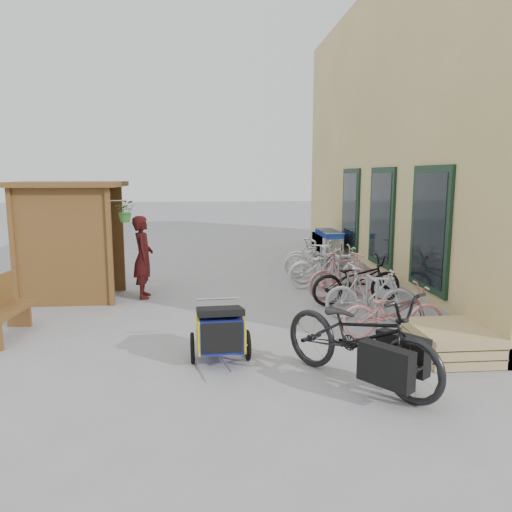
{
  "coord_description": "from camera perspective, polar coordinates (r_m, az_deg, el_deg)",
  "views": [
    {
      "loc": [
        -0.36,
        -7.87,
        2.54
      ],
      "look_at": [
        0.5,
        1.5,
        1.0
      ],
      "focal_mm": 35.0,
      "sensor_mm": 36.0,
      "label": 1
    }
  ],
  "objects": [
    {
      "name": "bike_5",
      "position": [
        11.68,
        7.57,
        -1.12
      ],
      "size": [
        1.53,
        0.69,
        0.89
      ],
      "primitive_type": "imported",
      "rotation": [
        0.0,
        0.0,
        1.38
      ],
      "color": "#AFAEB3",
      "rests_on": "ground"
    },
    {
      "name": "shopping_carts",
      "position": [
        14.75,
        7.97,
        1.52
      ],
      "size": [
        0.54,
        2.16,
        0.98
      ],
      "color": "silver",
      "rests_on": "ground"
    },
    {
      "name": "bike_7",
      "position": [
        12.72,
        6.85,
        -0.09
      ],
      "size": [
        1.66,
        0.95,
        0.96
      ],
      "primitive_type": "imported",
      "rotation": [
        0.0,
        0.0,
        1.24
      ],
      "color": "silver",
      "rests_on": "ground"
    },
    {
      "name": "bike_4",
      "position": [
        11.31,
        8.33,
        -1.27
      ],
      "size": [
        1.86,
        0.66,
        0.97
      ],
      "primitive_type": "imported",
      "rotation": [
        0.0,
        0.0,
        1.56
      ],
      "color": "silver",
      "rests_on": "ground"
    },
    {
      "name": "child_trailer",
      "position": [
        6.91,
        -4.12,
        -8.33
      ],
      "size": [
        0.84,
        1.39,
        0.81
      ],
      "rotation": [
        0.0,
        0.0,
        0.06
      ],
      "color": "navy",
      "rests_on": "ground"
    },
    {
      "name": "cargo_bike",
      "position": [
        6.25,
        11.88,
        -9.06
      ],
      "size": [
        2.0,
        2.31,
        1.2
      ],
      "rotation": [
        0.0,
        0.0,
        0.64
      ],
      "color": "black",
      "rests_on": "ground"
    },
    {
      "name": "bike_3",
      "position": [
        10.46,
        9.94,
        -2.16
      ],
      "size": [
        1.69,
        0.92,
        0.98
      ],
      "primitive_type": "imported",
      "rotation": [
        0.0,
        0.0,
        1.87
      ],
      "color": "pink",
      "rests_on": "ground"
    },
    {
      "name": "bike_0",
      "position": [
        8.12,
        15.35,
        -6.11
      ],
      "size": [
        1.64,
        0.59,
        0.86
      ],
      "primitive_type": "imported",
      "rotation": [
        0.0,
        0.0,
        1.58
      ],
      "color": "pink",
      "rests_on": "ground"
    },
    {
      "name": "bike_1",
      "position": [
        8.92,
        12.99,
        -4.33
      ],
      "size": [
        1.64,
        0.89,
        0.95
      ],
      "primitive_type": "imported",
      "rotation": [
        0.0,
        0.0,
        1.28
      ],
      "color": "#AFAEB3",
      "rests_on": "ground"
    },
    {
      "name": "bike_rack",
      "position": [
        10.8,
        9.11,
        -1.62
      ],
      "size": [
        0.05,
        5.35,
        0.86
      ],
      "color": "#A5A8AD",
      "rests_on": "ground"
    },
    {
      "name": "bike_6",
      "position": [
        12.34,
        7.46,
        -0.41
      ],
      "size": [
        1.91,
        1.0,
        0.95
      ],
      "primitive_type": "imported",
      "rotation": [
        0.0,
        0.0,
        1.36
      ],
      "color": "#AFAEB3",
      "rests_on": "ground"
    },
    {
      "name": "pallet_stack",
      "position": [
        7.66,
        21.37,
        -9.09
      ],
      "size": [
        1.0,
        1.2,
        0.4
      ],
      "color": "tan",
      "rests_on": "ground"
    },
    {
      "name": "bike_2",
      "position": [
        10.02,
        11.44,
        -2.7
      ],
      "size": [
        1.94,
        0.93,
        0.98
      ],
      "primitive_type": "imported",
      "rotation": [
        0.0,
        0.0,
        1.72
      ],
      "color": "black",
      "rests_on": "ground"
    },
    {
      "name": "ground",
      "position": [
        8.28,
        -2.52,
        -8.58
      ],
      "size": [
        80.0,
        80.0,
        0.0
      ],
      "primitive_type": "plane",
      "color": "gray"
    },
    {
      "name": "kiosk",
      "position": [
        10.79,
        -20.94,
        3.43
      ],
      "size": [
        2.49,
        1.65,
        2.4
      ],
      "color": "brown",
      "rests_on": "ground"
    },
    {
      "name": "person_kiosk",
      "position": [
        10.56,
        -12.77,
        -0.12
      ],
      "size": [
        0.46,
        0.65,
        1.71
      ],
      "primitive_type": "imported",
      "rotation": [
        0.0,
        0.0,
        1.65
      ],
      "color": "maroon",
      "rests_on": "ground"
    },
    {
      "name": "building",
      "position": [
        14.17,
        24.27,
        12.35
      ],
      "size": [
        6.07,
        13.0,
        7.0
      ],
      "color": "tan",
      "rests_on": "ground"
    }
  ]
}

